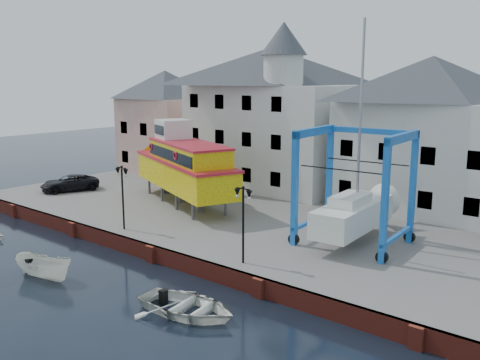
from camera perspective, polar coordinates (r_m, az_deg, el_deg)
The scene contains 13 objects.
ground at distance 32.35m, azimuth -9.40°, elevation -8.62°, with size 140.00×140.00×0.00m, color black.
hardstanding at distance 39.92m, azimuth 2.55°, elevation -3.90°, with size 44.00×22.00×1.00m, color slate.
quay_wall at distance 32.25m, azimuth -9.29°, elevation -7.74°, with size 44.00×0.47×1.00m.
building_pink at distance 56.09m, azimuth -7.90°, elevation 6.24°, with size 8.00×7.00×10.30m.
building_white_main at distance 47.52m, azimuth 3.31°, elevation 6.90°, with size 14.00×8.30×14.00m.
building_white_right at distance 41.54m, azimuth 19.48°, elevation 4.63°, with size 12.00×8.00×11.20m.
lamp_post_left at distance 34.98m, azimuth -12.46°, elevation -0.13°, with size 1.12×0.32×4.20m.
lamp_post_right at distance 27.94m, azimuth 0.34°, elevation -2.70°, with size 1.12×0.32×4.20m.
tour_boat at distance 41.90m, azimuth -6.37°, elevation 1.68°, with size 14.87×8.84×6.38m.
travel_lift at distance 32.80m, azimuth 12.55°, elevation -2.67°, with size 6.36×8.73×13.00m.
van at distance 48.44m, azimuth -17.70°, elevation -0.31°, with size 2.23×4.83×1.34m, color black.
motorboat_a at distance 31.34m, azimuth -20.08°, elevation -9.84°, with size 1.44×3.84×1.48m, color white.
motorboat_b at distance 25.59m, azimuth -5.67°, elevation -14.03°, with size 3.54×4.96×1.03m, color white.
Camera 1 is at (23.13, -19.83, 10.87)m, focal length 40.00 mm.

